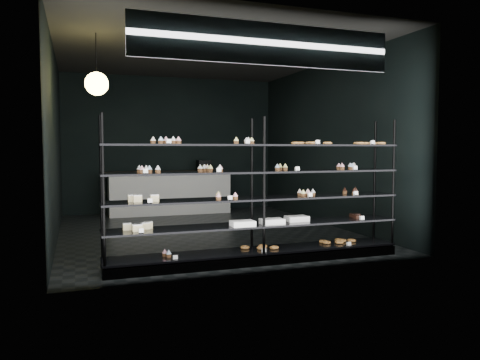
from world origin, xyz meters
The scene contains 5 objects.
room centered at (0.00, 0.00, 1.60)m, with size 5.01×6.01×3.20m.
display_shelf centered at (0.05, -2.45, 0.63)m, with size 4.00×0.50×1.91m.
signage centered at (0.00, -2.93, 2.75)m, with size 3.30×0.05×0.50m.
pendant_lamp centered at (-1.87, -0.97, 2.45)m, with size 0.34×0.34×0.90m.
service_counter centered at (-0.15, 2.50, 0.50)m, with size 2.85×0.65×1.23m.
Camera 1 is at (-2.18, -8.16, 1.51)m, focal length 35.00 mm.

